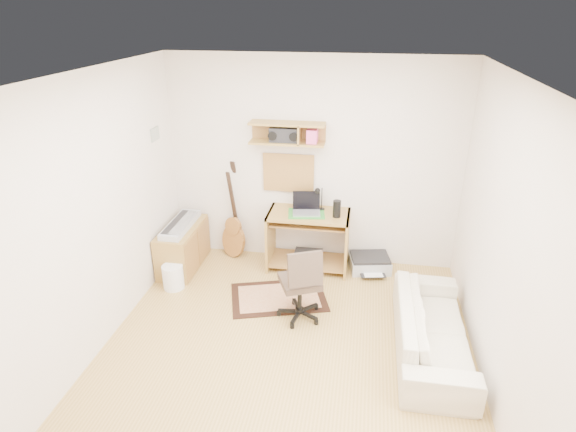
% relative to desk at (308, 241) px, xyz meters
% --- Properties ---
extents(floor, '(3.60, 4.00, 0.01)m').
position_rel_desk_xyz_m(floor, '(0.01, -1.73, -0.38)').
color(floor, tan).
rests_on(floor, ground).
extents(ceiling, '(3.60, 4.00, 0.01)m').
position_rel_desk_xyz_m(ceiling, '(0.01, -1.73, 2.23)').
color(ceiling, white).
rests_on(ceiling, ground).
extents(back_wall, '(3.60, 0.01, 2.60)m').
position_rel_desk_xyz_m(back_wall, '(0.01, 0.28, 0.93)').
color(back_wall, beige).
rests_on(back_wall, ground).
extents(left_wall, '(0.01, 4.00, 2.60)m').
position_rel_desk_xyz_m(left_wall, '(-1.80, -1.73, 0.93)').
color(left_wall, beige).
rests_on(left_wall, ground).
extents(right_wall, '(0.01, 4.00, 2.60)m').
position_rel_desk_xyz_m(right_wall, '(1.81, -1.73, 0.93)').
color(right_wall, beige).
rests_on(right_wall, ground).
extents(wall_shelf, '(0.90, 0.25, 0.26)m').
position_rel_desk_xyz_m(wall_shelf, '(-0.29, 0.15, 1.32)').
color(wall_shelf, '#A77F3B').
rests_on(wall_shelf, back_wall).
extents(cork_board, '(0.64, 0.03, 0.49)m').
position_rel_desk_xyz_m(cork_board, '(-0.29, 0.25, 0.79)').
color(cork_board, tan).
rests_on(cork_board, back_wall).
extents(wall_photo, '(0.02, 0.20, 0.15)m').
position_rel_desk_xyz_m(wall_photo, '(-1.78, -0.23, 1.34)').
color(wall_photo, '#4C8CBF').
rests_on(wall_photo, left_wall).
extents(desk, '(1.00, 0.55, 0.75)m').
position_rel_desk_xyz_m(desk, '(0.00, 0.00, 0.00)').
color(desk, '#A77F3B').
rests_on(desk, floor).
extents(laptop, '(0.38, 0.38, 0.25)m').
position_rel_desk_xyz_m(laptop, '(-0.03, -0.02, 0.50)').
color(laptop, silver).
rests_on(laptop, desk).
extents(speaker, '(0.09, 0.09, 0.21)m').
position_rel_desk_xyz_m(speaker, '(0.34, -0.05, 0.48)').
color(speaker, black).
rests_on(speaker, desk).
extents(desk_lamp, '(0.10, 0.10, 0.30)m').
position_rel_desk_xyz_m(desk_lamp, '(0.14, 0.14, 0.52)').
color(desk_lamp, black).
rests_on(desk_lamp, desk).
extents(pencil_cup, '(0.07, 0.07, 0.09)m').
position_rel_desk_xyz_m(pencil_cup, '(0.34, 0.10, 0.42)').
color(pencil_cup, '#3540A0').
rests_on(pencil_cup, desk).
extents(boombox, '(0.34, 0.16, 0.18)m').
position_rel_desk_xyz_m(boombox, '(-0.33, 0.15, 1.30)').
color(boombox, black).
rests_on(boombox, wall_shelf).
extents(rug, '(1.23, 1.00, 0.01)m').
position_rel_desk_xyz_m(rug, '(-0.24, -0.76, -0.37)').
color(rug, beige).
rests_on(rug, floor).
extents(task_chair, '(0.59, 0.59, 0.88)m').
position_rel_desk_xyz_m(task_chair, '(0.05, -1.08, 0.06)').
color(task_chair, '#3C2E23').
rests_on(task_chair, floor).
extents(cabinet, '(0.40, 0.90, 0.55)m').
position_rel_desk_xyz_m(cabinet, '(-1.57, -0.24, -0.10)').
color(cabinet, '#A77F3B').
rests_on(cabinet, floor).
extents(music_keyboard, '(0.25, 0.81, 0.07)m').
position_rel_desk_xyz_m(music_keyboard, '(-1.57, -0.24, 0.21)').
color(music_keyboard, '#B2B5BA').
rests_on(music_keyboard, cabinet).
extents(guitar, '(0.40, 0.33, 1.29)m').
position_rel_desk_xyz_m(guitar, '(-1.01, 0.13, 0.27)').
color(guitar, '#A26A32').
rests_on(guitar, floor).
extents(waste_basket, '(0.29, 0.29, 0.29)m').
position_rel_desk_xyz_m(waste_basket, '(-1.51, -0.76, -0.23)').
color(waste_basket, white).
rests_on(waste_basket, floor).
extents(printer, '(0.55, 0.47, 0.18)m').
position_rel_desk_xyz_m(printer, '(0.78, 0.06, -0.29)').
color(printer, '#A5A8AA').
rests_on(printer, floor).
extents(sofa, '(0.49, 1.69, 0.66)m').
position_rel_desk_xyz_m(sofa, '(1.39, -1.40, -0.04)').
color(sofa, beige).
rests_on(sofa, floor).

